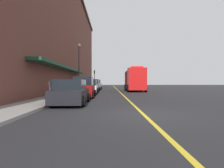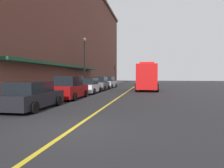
{
  "view_description": "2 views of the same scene",
  "coord_description": "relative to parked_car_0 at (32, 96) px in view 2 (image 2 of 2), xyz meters",
  "views": [
    {
      "loc": [
        -1.54,
        -8.47,
        1.45
      ],
      "look_at": [
        -0.95,
        28.06,
        1.02
      ],
      "focal_mm": 30.4,
      "sensor_mm": 36.0,
      "label": 1
    },
    {
      "loc": [
        2.74,
        -6.96,
        1.91
      ],
      "look_at": [
        -2.4,
        20.8,
        0.82
      ],
      "focal_mm": 32.76,
      "sensor_mm": 36.0,
      "label": 2
    }
  ],
  "objects": [
    {
      "name": "brick_building_left",
      "position": [
        -9.24,
        20.2,
        8.82
      ],
      "size": [
        12.83,
        64.0,
        19.13
      ],
      "color": "brown",
      "rests_on": "ground"
    },
    {
      "name": "fire_truck",
      "position": [
        6.44,
        17.12,
        0.97
      ],
      "size": [
        2.96,
        7.82,
        3.63
      ],
      "rotation": [
        0.0,
        0.0,
        -1.59
      ],
      "color": "red",
      "rests_on": "ground"
    },
    {
      "name": "parked_car_4",
      "position": [
        0.06,
        22.24,
        0.11
      ],
      "size": [
        2.18,
        4.91,
        1.86
      ],
      "rotation": [
        0.0,
        0.0,
        1.53
      ],
      "color": "silver",
      "rests_on": "ground"
    },
    {
      "name": "lane_center_stripe",
      "position": [
        3.99,
        21.2,
        -0.75
      ],
      "size": [
        0.16,
        70.0,
        0.01
      ],
      "primitive_type": "cube",
      "color": "gold",
      "rests_on": "ground"
    },
    {
      "name": "traffic_light_near",
      "position": [
        -1.3,
        36.77,
        2.4
      ],
      "size": [
        0.38,
        0.36,
        4.3
      ],
      "color": "#232326",
      "rests_on": "sidewalk_left"
    },
    {
      "name": "ground_plane",
      "position": [
        3.99,
        21.2,
        -0.75
      ],
      "size": [
        112.0,
        112.0,
        0.0
      ],
      "primitive_type": "plane",
      "color": "#232326"
    },
    {
      "name": "parked_car_1",
      "position": [
        0.12,
        5.51,
        0.13
      ],
      "size": [
        2.11,
        4.89,
        1.91
      ],
      "rotation": [
        0.0,
        0.0,
        1.6
      ],
      "color": "maroon",
      "rests_on": "ground"
    },
    {
      "name": "parking_meter_1",
      "position": [
        -1.36,
        0.01,
        0.31
      ],
      "size": [
        0.14,
        0.18,
        1.33
      ],
      "color": "#4C4C51",
      "rests_on": "sidewalk_left"
    },
    {
      "name": "parked_car_0",
      "position": [
        0.0,
        0.0,
        0.0
      ],
      "size": [
        2.19,
        4.66,
        1.59
      ],
      "rotation": [
        0.0,
        0.0,
        1.59
      ],
      "color": "black",
      "rests_on": "ground"
    },
    {
      "name": "street_lamp_left",
      "position": [
        -1.96,
        15.8,
        3.65
      ],
      "size": [
        0.44,
        0.44,
        6.94
      ],
      "color": "#33383D",
      "rests_on": "sidewalk_left"
    },
    {
      "name": "sidewalk_left",
      "position": [
        -2.21,
        21.2,
        -0.68
      ],
      "size": [
        2.4,
        70.0,
        0.15
      ],
      "primitive_type": "cube",
      "color": "gray",
      "rests_on": "ground"
    },
    {
      "name": "parking_meter_0",
      "position": [
        -1.36,
        16.78,
        0.31
      ],
      "size": [
        0.14,
        0.18,
        1.33
      ],
      "color": "#4C4C51",
      "rests_on": "sidewalk_left"
    },
    {
      "name": "parked_car_3",
      "position": [
        0.03,
        16.57,
        0.1
      ],
      "size": [
        2.08,
        4.43,
        1.83
      ],
      "rotation": [
        0.0,
        0.0,
        1.58
      ],
      "color": "#595B60",
      "rests_on": "ground"
    },
    {
      "name": "parked_car_2",
      "position": [
        0.04,
        11.16,
        0.04
      ],
      "size": [
        2.21,
        4.76,
        1.69
      ],
      "rotation": [
        0.0,
        0.0,
        1.6
      ],
      "color": "silver",
      "rests_on": "ground"
    }
  ]
}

